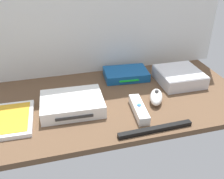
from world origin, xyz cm
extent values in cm
cube|color=brown|center=(0.00, 0.00, -1.00)|extent=(100.00, 48.00, 2.00)
cube|color=white|center=(-14.90, -2.82, 2.20)|extent=(21.60, 16.79, 4.40)
cube|color=#2D2D2D|center=(-15.22, -11.02, 2.20)|extent=(12.01, 1.06, 0.80)
cube|color=silver|center=(29.87, 5.55, 2.50)|extent=(17.14, 17.14, 5.00)
cube|color=silver|center=(29.87, 5.55, 5.15)|extent=(16.46, 16.46, 0.30)
cube|color=white|center=(-34.88, -4.80, 0.70)|extent=(14.26, 19.47, 1.40)
cube|color=gold|center=(-34.88, -4.80, 1.48)|extent=(11.72, 16.72, 0.16)
cube|color=#145193|center=(10.04, 14.94, 1.70)|extent=(18.89, 13.38, 3.40)
cube|color=#19D833|center=(9.56, 8.76, 1.70)|extent=(8.01, 1.03, 0.60)
cube|color=white|center=(6.45, -10.88, 1.50)|extent=(4.91, 15.06, 3.00)
cylinder|color=#387FDB|center=(6.45, -10.88, 3.20)|extent=(1.40, 1.40, 0.40)
ellipsoid|color=white|center=(14.84, -5.97, 2.00)|extent=(8.17, 10.92, 4.00)
sphere|color=#4C4C4C|center=(14.84, -5.97, 4.40)|extent=(1.40, 1.40, 1.40)
cube|color=black|center=(8.07, -21.30, 0.70)|extent=(24.04, 2.46, 1.40)
camera|label=1|loc=(-20.61, -77.36, 50.63)|focal=41.15mm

